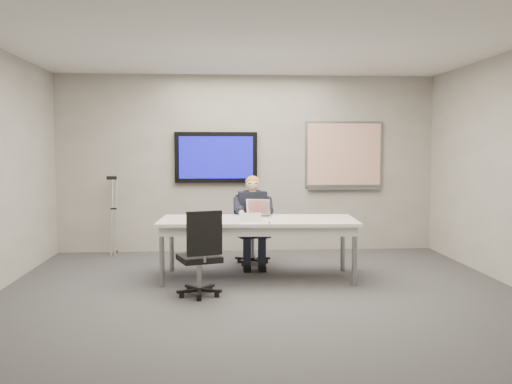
{
  "coord_description": "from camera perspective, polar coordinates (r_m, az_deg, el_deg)",
  "views": [
    {
      "loc": [
        -0.5,
        -6.08,
        1.63
      ],
      "look_at": [
        0.0,
        1.1,
        1.09
      ],
      "focal_mm": 40.0,
      "sensor_mm": 36.0,
      "label": 1
    }
  ],
  "objects": [
    {
      "name": "pen",
      "position": [
        6.78,
        1.35,
        -3.05
      ],
      "size": [
        0.02,
        0.15,
        0.01
      ],
      "primitive_type": "cylinder",
      "rotation": [
        0.0,
        1.57,
        1.53
      ],
      "color": "black",
      "rests_on": "conference_table"
    },
    {
      "name": "laptop",
      "position": [
        7.42,
        0.27,
        -2.04
      ],
      "size": [
        0.36,
        0.37,
        0.22
      ],
      "rotation": [
        0.0,
        0.0,
        -0.28
      ],
      "color": "#B5B5B8",
      "rests_on": "conference_table"
    },
    {
      "name": "office_chair_far",
      "position": [
        8.16,
        -0.44,
        -5.05
      ],
      "size": [
        0.55,
        0.55,
        0.97
      ],
      "rotation": [
        0.0,
        0.0,
        0.2
      ],
      "color": "black",
      "rests_on": "ground"
    },
    {
      "name": "floor",
      "position": [
        6.31,
        0.7,
        -10.66
      ],
      "size": [
        6.0,
        6.0,
        0.02
      ],
      "primitive_type": "cube",
      "color": "#353638",
      "rests_on": "ground"
    },
    {
      "name": "tv_display",
      "position": [
        9.03,
        -4.01,
        3.47
      ],
      "size": [
        1.3,
        0.09,
        0.8
      ],
      "color": "black",
      "rests_on": "wall_back"
    },
    {
      "name": "wall_front",
      "position": [
        3.13,
        5.25,
        0.04
      ],
      "size": [
        6.0,
        0.02,
        2.8
      ],
      "primitive_type": "cube",
      "color": "gray",
      "rests_on": "ground"
    },
    {
      "name": "office_chair_near",
      "position": [
        6.36,
        -5.59,
        -7.75
      ],
      "size": [
        0.59,
        0.59,
        0.97
      ],
      "rotation": [
        0.0,
        0.0,
        3.46
      ],
      "color": "black",
      "rests_on": "ground"
    },
    {
      "name": "conference_table",
      "position": [
        7.17,
        0.19,
        -3.4
      ],
      "size": [
        2.51,
        1.16,
        0.76
      ],
      "rotation": [
        0.0,
        0.0,
        -0.06
      ],
      "color": "silver",
      "rests_on": "ground"
    },
    {
      "name": "crutch",
      "position": [
        9.06,
        -14.02,
        -2.18
      ],
      "size": [
        0.36,
        0.63,
        1.3
      ],
      "primitive_type": null,
      "rotation": [
        -0.22,
        0.0,
        0.33
      ],
      "color": "#A8ABB0",
      "rests_on": "ground"
    },
    {
      "name": "seated_person",
      "position": [
        7.9,
        -0.27,
        -3.86
      ],
      "size": [
        0.4,
        0.69,
        1.26
      ],
      "rotation": [
        0.0,
        0.0,
        0.06
      ],
      "color": "#1D2131",
      "rests_on": "office_chair_far"
    },
    {
      "name": "ceiling",
      "position": [
        6.21,
        0.72,
        15.16
      ],
      "size": [
        6.0,
        6.0,
        0.02
      ],
      "primitive_type": "cube",
      "color": "silver",
      "rests_on": "wall_back"
    },
    {
      "name": "name_tent",
      "position": [
        6.91,
        -0.56,
        -2.52
      ],
      "size": [
        0.27,
        0.1,
        0.11
      ],
      "primitive_type": null,
      "rotation": [
        0.0,
        0.0,
        0.11
      ],
      "color": "silver",
      "rests_on": "conference_table"
    },
    {
      "name": "whiteboard",
      "position": [
        9.28,
        8.77,
        3.64
      ],
      "size": [
        1.25,
        0.08,
        1.1
      ],
      "color": "gray",
      "rests_on": "wall_back"
    },
    {
      "name": "wall_back",
      "position": [
        9.1,
        -0.86,
        2.86
      ],
      "size": [
        6.0,
        0.02,
        2.8
      ],
      "primitive_type": "cube",
      "color": "gray",
      "rests_on": "ground"
    }
  ]
}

